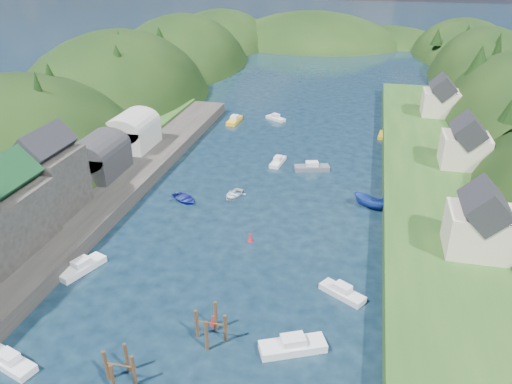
% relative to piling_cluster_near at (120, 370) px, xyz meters
% --- Properties ---
extents(ground, '(600.00, 600.00, 0.00)m').
position_rel_piling_cluster_near_xyz_m(ground, '(4.82, 52.64, -1.28)').
color(ground, black).
rests_on(ground, ground).
extents(hillside_left, '(44.00, 245.56, 52.00)m').
position_rel_piling_cluster_near_xyz_m(hillside_left, '(-40.18, 77.64, -9.32)').
color(hillside_left, black).
rests_on(hillside_left, ground).
extents(far_hills, '(103.00, 68.00, 44.00)m').
position_rel_piling_cluster_near_xyz_m(far_hills, '(6.03, 176.64, -12.09)').
color(far_hills, black).
rests_on(far_hills, ground).
extents(hill_trees, '(90.86, 151.75, 12.06)m').
position_rel_piling_cluster_near_xyz_m(hill_trees, '(5.53, 66.56, 9.78)').
color(hill_trees, black).
rests_on(hill_trees, ground).
extents(quay_left, '(12.00, 110.00, 2.00)m').
position_rel_piling_cluster_near_xyz_m(quay_left, '(-19.18, 22.64, -0.28)').
color(quay_left, '#2D2B28').
rests_on(quay_left, ground).
extents(terrace_left_grass, '(12.00, 110.00, 2.50)m').
position_rel_piling_cluster_near_xyz_m(terrace_left_grass, '(-26.18, 22.64, -0.03)').
color(terrace_left_grass, '#234719').
rests_on(terrace_left_grass, ground).
extents(boat_sheds, '(7.00, 21.00, 7.50)m').
position_rel_piling_cluster_near_xyz_m(boat_sheds, '(-21.18, 41.64, 3.99)').
color(boat_sheds, '#2D2D30').
rests_on(boat_sheds, quay_left).
extents(terrace_right, '(16.00, 120.00, 2.40)m').
position_rel_piling_cluster_near_xyz_m(terrace_right, '(29.82, 42.64, -0.08)').
color(terrace_right, '#234719').
rests_on(terrace_right, ground).
extents(right_bank_cottages, '(9.00, 59.24, 8.41)m').
position_rel_piling_cluster_near_xyz_m(right_bank_cottages, '(32.82, 50.97, 4.56)').
color(right_bank_cottages, beige).
rests_on(right_bank_cottages, terrace_right).
extents(piling_cluster_near, '(3.01, 2.83, 3.71)m').
position_rel_piling_cluster_near_xyz_m(piling_cluster_near, '(0.00, 0.00, 0.00)').
color(piling_cluster_near, '#382314').
rests_on(piling_cluster_near, ground).
extents(piling_cluster_far, '(3.36, 3.12, 3.76)m').
position_rel_piling_cluster_near_xyz_m(piling_cluster_far, '(5.96, 6.69, 0.03)').
color(piling_cluster_far, '#382314').
rests_on(piling_cluster_far, ground).
extents(channel_buoy_near, '(0.70, 0.70, 1.10)m').
position_rel_piling_cluster_near_xyz_m(channel_buoy_near, '(5.52, 8.66, -0.81)').
color(channel_buoy_near, red).
rests_on(channel_buoy_near, ground).
extents(channel_buoy_far, '(0.70, 0.70, 1.10)m').
position_rel_piling_cluster_near_xyz_m(channel_buoy_far, '(5.43, 24.60, -0.81)').
color(channel_buoy_far, red).
rests_on(channel_buoy_far, ground).
extents(moored_boats, '(36.65, 86.89, 2.03)m').
position_rel_piling_cluster_near_xyz_m(moored_boats, '(2.50, 25.83, -0.71)').
color(moored_boats, navy).
rests_on(moored_boats, ground).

